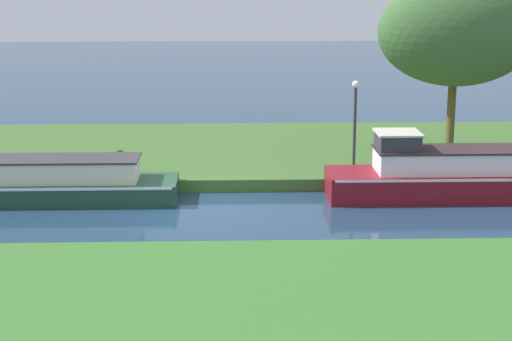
{
  "coord_description": "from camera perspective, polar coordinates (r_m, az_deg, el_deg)",
  "views": [
    {
      "loc": [
        0.63,
        -23.16,
        6.79
      ],
      "look_at": [
        1.43,
        1.2,
        0.9
      ],
      "focal_mm": 57.98,
      "sensor_mm": 36.0,
      "label": 1
    }
  ],
  "objects": [
    {
      "name": "mooring_post_near",
      "position": [
        26.65,
        -9.35,
        0.49
      ],
      "size": [
        0.19,
        0.19,
        0.87
      ],
      "primitive_type": "cylinder",
      "color": "#453C2D",
      "rests_on": "riverbank_far"
    },
    {
      "name": "riverbank_far",
      "position": [
        30.88,
        -3.01,
        1.24
      ],
      "size": [
        72.0,
        10.0,
        0.4
      ],
      "primitive_type": "cube",
      "color": "#3D642B",
      "rests_on": "ground_plane"
    },
    {
      "name": "forest_barge",
      "position": [
        25.97,
        -16.41,
        -0.71
      ],
      "size": [
        9.76,
        1.92,
        2.07
      ],
      "color": "#214731",
      "rests_on": "ground_plane"
    },
    {
      "name": "maroon_narrowboat",
      "position": [
        26.38,
        16.03,
        -0.27
      ],
      "size": [
        10.16,
        2.01,
        2.08
      ],
      "color": "maroon",
      "rests_on": "ground_plane"
    },
    {
      "name": "riverbank_near",
      "position": [
        15.63,
        -4.11,
        -11.39
      ],
      "size": [
        72.0,
        10.0,
        0.4
      ],
      "primitive_type": "cube",
      "color": "#386F2C",
      "rests_on": "ground_plane"
    },
    {
      "name": "ground_plane",
      "position": [
        24.15,
        -3.31,
        -2.77
      ],
      "size": [
        120.0,
        120.0,
        0.0
      ],
      "primitive_type": "plane",
      "color": "navy"
    },
    {
      "name": "willow_tree_left",
      "position": [
        29.75,
        13.75,
        9.28
      ],
      "size": [
        5.59,
        3.27,
        6.27
      ],
      "color": "brown",
      "rests_on": "riverbank_far"
    },
    {
      "name": "lamp_post",
      "position": [
        27.18,
        6.85,
        3.88
      ],
      "size": [
        0.24,
        0.24,
        2.95
      ],
      "color": "#333338",
      "rests_on": "riverbank_far"
    }
  ]
}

